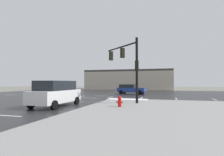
{
  "coord_description": "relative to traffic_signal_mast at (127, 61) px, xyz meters",
  "views": [
    {
      "loc": [
        8.61,
        -22.25,
        1.92
      ],
      "look_at": [
        0.88,
        4.66,
        2.6
      ],
      "focal_mm": 28.91,
      "sensor_mm": 36.0,
      "label": 1
    }
  ],
  "objects": [
    {
      "name": "road_asphalt",
      "position": [
        -5.39,
        5.83,
        -3.93
      ],
      "size": [
        44.0,
        44.0,
        0.02
      ],
      "primitive_type": "cube",
      "color": "#232326",
      "rests_on": "ground_plane"
    },
    {
      "name": "suv_white",
      "position": [
        -5.02,
        -3.87,
        -2.85
      ],
      "size": [
        2.22,
        4.86,
        2.03
      ],
      "rotation": [
        0.0,
        0.0,
        1.56
      ],
      "color": "white",
      "rests_on": "road_asphalt"
    },
    {
      "name": "sedan_blue",
      "position": [
        -1.95,
        12.58,
        -3.08
      ],
      "size": [
        4.68,
        2.42,
        1.58
      ],
      "rotation": [
        0.0,
        0.0,
        -0.11
      ],
      "color": "navy",
      "rests_on": "road_asphalt"
    },
    {
      "name": "strip_building_background",
      "position": [
        -6.02,
        32.54,
        -1.31
      ],
      "size": [
        23.11,
        8.0,
        5.26
      ],
      "color": "#BCB29E",
      "rests_on": "ground_plane"
    },
    {
      "name": "traffic_signal_mast",
      "position": [
        0.0,
        0.0,
        0.0
      ],
      "size": [
        3.77,
        3.66,
        5.65
      ],
      "rotation": [
        0.0,
        0.0,
        2.38
      ],
      "color": "black",
      "rests_on": "sidewalk_corner"
    },
    {
      "name": "ground_plane",
      "position": [
        -5.39,
        5.83,
        -3.94
      ],
      "size": [
        120.0,
        120.0,
        0.0
      ],
      "primitive_type": "plane",
      "color": "slate"
    },
    {
      "name": "snow_strip_curbside",
      "position": [
        -0.39,
        1.83,
        -3.77
      ],
      "size": [
        4.0,
        1.6,
        0.06
      ],
      "primitive_type": "cube",
      "color": "white",
      "rests_on": "sidewalk_corner"
    },
    {
      "name": "lane_markings",
      "position": [
        -4.18,
        4.45,
        -3.91
      ],
      "size": [
        36.15,
        36.15,
        0.01
      ],
      "color": "silver",
      "rests_on": "road_asphalt"
    },
    {
      "name": "fire_hydrant",
      "position": [
        0.12,
        -3.59,
        -3.4
      ],
      "size": [
        0.48,
        0.26,
        0.79
      ],
      "color": "red",
      "rests_on": "sidewalk_corner"
    }
  ]
}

